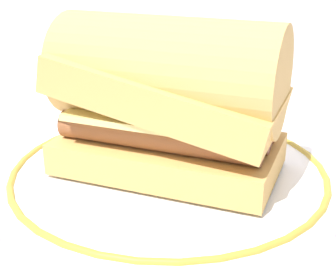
# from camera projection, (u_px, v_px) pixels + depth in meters

# --- Properties ---
(ground_plane) EXTENTS (1.50, 1.50, 0.00)m
(ground_plane) POSITION_uv_depth(u_px,v_px,m) (171.00, 199.00, 0.41)
(ground_plane) COLOR silver
(plate) EXTENTS (0.29, 0.29, 0.01)m
(plate) POSITION_uv_depth(u_px,v_px,m) (168.00, 174.00, 0.43)
(plate) COLOR white
(plate) RESTS_ON ground_plane
(sausage_sandwich) EXTENTS (0.21, 0.17, 0.13)m
(sausage_sandwich) POSITION_uv_depth(u_px,v_px,m) (168.00, 97.00, 0.41)
(sausage_sandwich) COLOR tan
(sausage_sandwich) RESTS_ON plate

